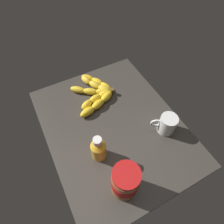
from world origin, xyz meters
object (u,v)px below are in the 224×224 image
banana_bunch (95,92)px  peanut_butter_jar (125,181)px  honey_bottle (98,149)px  coffee_mug (167,124)px

banana_bunch → peanut_butter_jar: (46.36, -9.68, 6.19)cm
banana_bunch → honey_bottle: 33.13cm
peanut_butter_jar → coffee_mug: peanut_butter_jar is taller
peanut_butter_jar → honey_bottle: bearing=-170.5°
coffee_mug → honey_bottle: bearing=-94.9°
banana_bunch → peanut_butter_jar: 47.76cm
honey_bottle → coffee_mug: bearing=85.1°
honey_bottle → coffee_mug: size_ratio=1.33×
honey_bottle → coffee_mug: (2.70, 31.22, -1.51)cm
peanut_butter_jar → honey_bottle: peanut_butter_jar is taller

